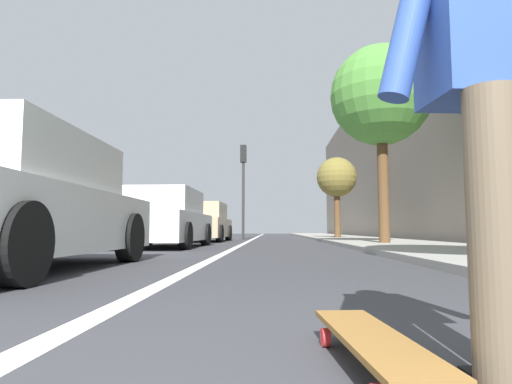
{
  "coord_description": "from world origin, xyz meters",
  "views": [
    {
      "loc": [
        -0.44,
        0.3,
        0.45
      ],
      "look_at": [
        9.97,
        0.69,
        1.37
      ],
      "focal_mm": 30.11,
      "sensor_mm": 36.0,
      "label": 1
    }
  ],
  "objects_px": {
    "parked_car_near": "(17,204)",
    "parked_car_mid": "(164,220)",
    "street_tree_mid": "(381,96)",
    "traffic_light": "(243,174)",
    "street_tree_far": "(337,178)",
    "skateboard": "(372,342)",
    "parked_car_far": "(201,223)",
    "skater_person": "(494,64)"
  },
  "relations": [
    {
      "from": "parked_car_near",
      "to": "parked_car_mid",
      "type": "xyz_separation_m",
      "value": [
        6.33,
        -0.03,
        -0.02
      ]
    },
    {
      "from": "street_tree_mid",
      "to": "traffic_light",
      "type": "bearing_deg",
      "value": 29.02
    },
    {
      "from": "street_tree_far",
      "to": "skateboard",
      "type": "bearing_deg",
      "value": 171.69
    },
    {
      "from": "parked_car_far",
      "to": "street_tree_far",
      "type": "bearing_deg",
      "value": -58.43
    },
    {
      "from": "parked_car_near",
      "to": "skater_person",
      "type": "bearing_deg",
      "value": -133.98
    },
    {
      "from": "parked_car_far",
      "to": "street_tree_far",
      "type": "xyz_separation_m",
      "value": [
        3.53,
        -5.74,
        2.14
      ]
    },
    {
      "from": "parked_car_mid",
      "to": "parked_car_far",
      "type": "distance_m",
      "value": 5.53
    },
    {
      "from": "skateboard",
      "to": "parked_car_far",
      "type": "height_order",
      "value": "parked_car_far"
    },
    {
      "from": "skater_person",
      "to": "street_tree_far",
      "type": "bearing_deg",
      "value": -7.21
    },
    {
      "from": "street_tree_mid",
      "to": "street_tree_far",
      "type": "height_order",
      "value": "street_tree_mid"
    },
    {
      "from": "skater_person",
      "to": "street_tree_far",
      "type": "distance_m",
      "value": 18.97
    },
    {
      "from": "parked_car_near",
      "to": "street_tree_far",
      "type": "height_order",
      "value": "street_tree_far"
    },
    {
      "from": "parked_car_near",
      "to": "traffic_light",
      "type": "height_order",
      "value": "traffic_light"
    },
    {
      "from": "parked_car_far",
      "to": "skater_person",
      "type": "bearing_deg",
      "value": -167.49
    },
    {
      "from": "parked_car_far",
      "to": "street_tree_mid",
      "type": "xyz_separation_m",
      "value": [
        -4.75,
        -5.74,
        3.43
      ]
    },
    {
      "from": "parked_car_near",
      "to": "traffic_light",
      "type": "bearing_deg",
      "value": -5.73
    },
    {
      "from": "skater_person",
      "to": "skateboard",
      "type": "bearing_deg",
      "value": 66.6
    },
    {
      "from": "parked_car_mid",
      "to": "parked_car_far",
      "type": "bearing_deg",
      "value": -0.59
    },
    {
      "from": "parked_car_near",
      "to": "traffic_light",
      "type": "relative_size",
      "value": 1.0
    },
    {
      "from": "skateboard",
      "to": "parked_car_far",
      "type": "distance_m",
      "value": 15.36
    },
    {
      "from": "parked_car_far",
      "to": "street_tree_mid",
      "type": "height_order",
      "value": "street_tree_mid"
    },
    {
      "from": "parked_car_near",
      "to": "street_tree_far",
      "type": "distance_m",
      "value": 16.59
    },
    {
      "from": "skater_person",
      "to": "traffic_light",
      "type": "relative_size",
      "value": 0.38
    },
    {
      "from": "skater_person",
      "to": "traffic_light",
      "type": "bearing_deg",
      "value": 6.14
    },
    {
      "from": "parked_car_mid",
      "to": "parked_car_far",
      "type": "relative_size",
      "value": 1.04
    },
    {
      "from": "parked_car_near",
      "to": "parked_car_mid",
      "type": "distance_m",
      "value": 6.33
    },
    {
      "from": "parked_car_far",
      "to": "parked_car_mid",
      "type": "bearing_deg",
      "value": 179.41
    },
    {
      "from": "skater_person",
      "to": "street_tree_far",
      "type": "xyz_separation_m",
      "value": [
        18.73,
        -2.37,
        1.91
      ]
    },
    {
      "from": "parked_car_near",
      "to": "parked_car_far",
      "type": "xyz_separation_m",
      "value": [
        11.86,
        -0.09,
        -0.02
      ]
    },
    {
      "from": "parked_car_mid",
      "to": "street_tree_mid",
      "type": "distance_m",
      "value": 6.78
    },
    {
      "from": "skater_person",
      "to": "parked_car_mid",
      "type": "distance_m",
      "value": 10.26
    },
    {
      "from": "parked_car_mid",
      "to": "street_tree_far",
      "type": "xyz_separation_m",
      "value": [
        9.06,
        -5.8,
        2.14
      ]
    },
    {
      "from": "parked_car_near",
      "to": "street_tree_far",
      "type": "relative_size",
      "value": 1.14
    },
    {
      "from": "skater_person",
      "to": "parked_car_near",
      "type": "height_order",
      "value": "skater_person"
    },
    {
      "from": "parked_car_near",
      "to": "parked_car_mid",
      "type": "relative_size",
      "value": 1.0
    },
    {
      "from": "parked_car_near",
      "to": "street_tree_mid",
      "type": "relative_size",
      "value": 0.78
    },
    {
      "from": "parked_car_near",
      "to": "parked_car_far",
      "type": "distance_m",
      "value": 11.86
    },
    {
      "from": "skater_person",
      "to": "parked_car_near",
      "type": "distance_m",
      "value": 4.82
    },
    {
      "from": "skateboard",
      "to": "street_tree_mid",
      "type": "bearing_deg",
      "value": -14.76
    },
    {
      "from": "skater_person",
      "to": "parked_car_far",
      "type": "relative_size",
      "value": 0.39
    },
    {
      "from": "parked_car_far",
      "to": "skateboard",
      "type": "bearing_deg",
      "value": -168.63
    },
    {
      "from": "street_tree_mid",
      "to": "skater_person",
      "type": "bearing_deg",
      "value": 167.23
    }
  ]
}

